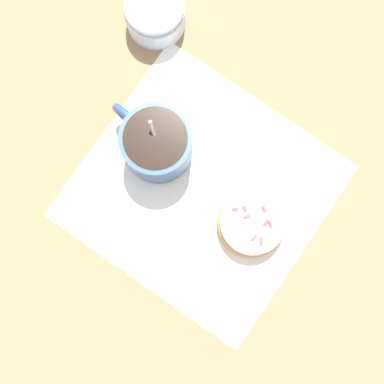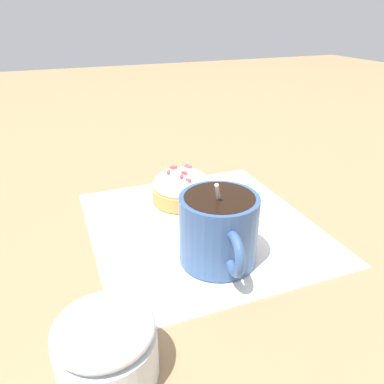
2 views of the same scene
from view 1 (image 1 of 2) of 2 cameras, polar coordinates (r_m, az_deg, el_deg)
name	(u,v)px [view 1 (image 1 of 2)]	position (r m, az deg, el deg)	size (l,w,h in m)	color
ground_plane	(202,191)	(0.65, 1.05, 0.08)	(3.00, 3.00, 0.00)	#93704C
paper_napkin	(202,191)	(0.65, 1.05, 0.10)	(0.29, 0.27, 0.00)	white
coffee_cup	(156,143)	(0.62, -3.84, 5.20)	(0.11, 0.08, 0.09)	#335184
frosted_pastry	(254,219)	(0.63, 6.68, -2.92)	(0.08, 0.08, 0.05)	#C18442
sugar_bowl	(155,12)	(0.68, -4.00, 18.56)	(0.07, 0.07, 0.06)	silver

